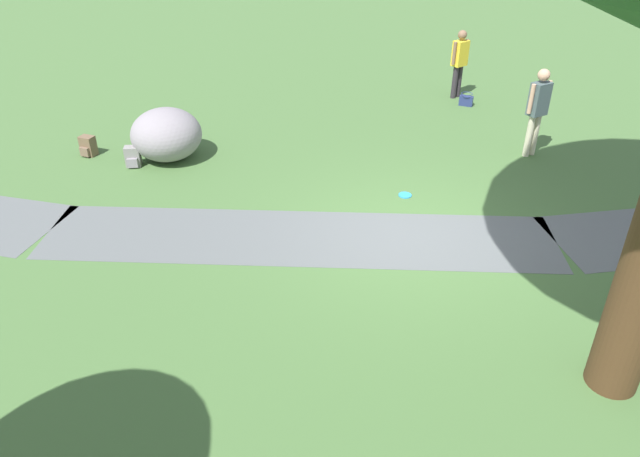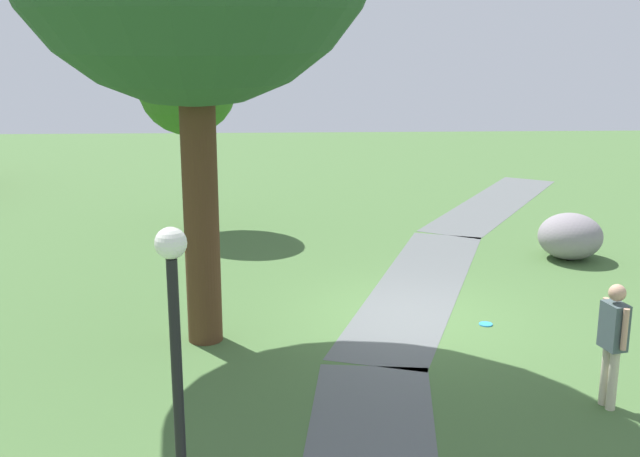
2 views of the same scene
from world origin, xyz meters
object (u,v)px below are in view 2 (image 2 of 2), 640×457
at_px(frisbee_on_grass, 486,324).
at_px(backpack_by_boulder, 551,242).
at_px(lawn_boulder, 570,236).
at_px(man_near_boulder, 613,337).
at_px(spare_backpack_on_lawn, 572,232).
at_px(lamp_post, 177,368).
at_px(young_tree_near_path, 187,87).

bearing_deg(frisbee_on_grass, backpack_by_boulder, -29.61).
height_order(lawn_boulder, man_near_boulder, man_near_boulder).
height_order(spare_backpack_on_lawn, frisbee_on_grass, spare_backpack_on_lawn).
bearing_deg(lawn_boulder, spare_backpack_on_lawn, -21.07).
bearing_deg(lawn_boulder, man_near_boulder, 164.99).
bearing_deg(man_near_boulder, spare_backpack_on_lawn, -16.14).
distance_m(lawn_boulder, frisbee_on_grass, 4.79).
bearing_deg(spare_backpack_on_lawn, man_near_boulder, 163.86).
relative_size(lamp_post, lawn_boulder, 2.00).
height_order(lawn_boulder, backpack_by_boulder, lawn_boulder).
xyz_separation_m(man_near_boulder, frisbee_on_grass, (3.07, 0.91, -1.01)).
bearing_deg(spare_backpack_on_lawn, lamp_post, 146.40).
xyz_separation_m(backpack_by_boulder, frisbee_on_grass, (-4.56, 2.59, -0.18)).
bearing_deg(backpack_by_boulder, lamp_post, 147.18).
distance_m(man_near_boulder, spare_backpack_on_lawn, 8.87).
distance_m(lamp_post, frisbee_on_grass, 7.94).
bearing_deg(spare_backpack_on_lawn, young_tree_near_path, 79.65).
height_order(man_near_boulder, backpack_by_boulder, man_near_boulder).
height_order(lamp_post, frisbee_on_grass, lamp_post).
bearing_deg(man_near_boulder, lawn_boulder, -15.01).
bearing_deg(backpack_by_boulder, man_near_boulder, 167.59).
bearing_deg(lamp_post, frisbee_on_grass, -35.02).
height_order(lamp_post, lawn_boulder, lamp_post).
relative_size(man_near_boulder, spare_backpack_on_lawn, 4.36).
xyz_separation_m(lawn_boulder, spare_backpack_on_lawn, (1.53, -0.59, -0.31)).
distance_m(lamp_post, spare_backpack_on_lawn, 14.16).
relative_size(young_tree_near_path, lawn_boulder, 2.78).
bearing_deg(lamp_post, backpack_by_boulder, -32.82).
xyz_separation_m(lamp_post, lawn_boulder, (10.15, -7.17, -1.60)).
distance_m(spare_backpack_on_lawn, frisbee_on_grass, 6.38).
distance_m(backpack_by_boulder, frisbee_on_grass, 5.25).
bearing_deg(lamp_post, man_near_boulder, -58.93).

